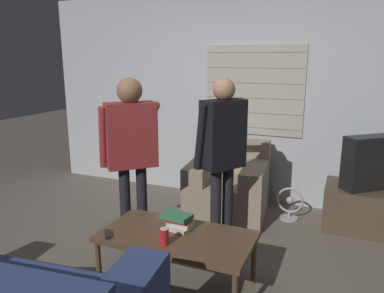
% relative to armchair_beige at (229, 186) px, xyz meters
% --- Properties ---
extents(ground_plane, '(16.00, 16.00, 0.00)m').
position_rel_armchair_beige_xyz_m(ground_plane, '(-0.15, -1.46, -0.33)').
color(ground_plane, '#665B51').
extents(wall_back, '(5.20, 0.08, 2.55)m').
position_rel_armchair_beige_xyz_m(wall_back, '(-0.14, 0.57, 0.95)').
color(wall_back, '#ADB2B7').
rests_on(wall_back, ground_plane).
extents(armchair_beige, '(0.93, 0.97, 0.82)m').
position_rel_armchair_beige_xyz_m(armchair_beige, '(0.00, 0.00, 0.00)').
color(armchair_beige, gray).
rests_on(armchair_beige, ground_plane).
extents(coffee_table, '(1.17, 0.61, 0.44)m').
position_rel_armchair_beige_xyz_m(coffee_table, '(0.06, -1.54, 0.08)').
color(coffee_table, brown).
rests_on(coffee_table, ground_plane).
extents(tv_stand, '(0.85, 0.58, 0.46)m').
position_rel_armchair_beige_xyz_m(tv_stand, '(1.46, 0.15, -0.10)').
color(tv_stand, '#4C3D2D').
rests_on(tv_stand, ground_plane).
extents(tv, '(0.60, 0.55, 0.55)m').
position_rel_armchair_beige_xyz_m(tv, '(1.46, 0.16, 0.40)').
color(tv, black).
rests_on(tv, tv_stand).
extents(person_left_standing, '(0.51, 0.78, 1.59)m').
position_rel_armchair_beige_xyz_m(person_left_standing, '(-0.61, -1.07, 0.69)').
color(person_left_standing, black).
rests_on(person_left_standing, ground_plane).
extents(person_right_standing, '(0.55, 0.72, 1.59)m').
position_rel_armchair_beige_xyz_m(person_right_standing, '(0.18, -0.84, 0.67)').
color(person_right_standing, black).
rests_on(person_right_standing, ground_plane).
extents(book_stack, '(0.25, 0.20, 0.13)m').
position_rel_armchair_beige_xyz_m(book_stack, '(0.04, -1.44, 0.18)').
color(book_stack, beige).
rests_on(book_stack, coffee_table).
extents(soda_can, '(0.07, 0.07, 0.13)m').
position_rel_armchair_beige_xyz_m(soda_can, '(0.05, -1.72, 0.18)').
color(soda_can, red).
rests_on(soda_can, coffee_table).
extents(spare_remote, '(0.11, 0.12, 0.02)m').
position_rel_armchair_beige_xyz_m(spare_remote, '(-0.42, -1.76, 0.13)').
color(spare_remote, black).
rests_on(spare_remote, coffee_table).
extents(floor_fan, '(0.29, 0.20, 0.37)m').
position_rel_armchair_beige_xyz_m(floor_fan, '(0.68, 0.10, -0.16)').
color(floor_fan, '#A8A8AD').
rests_on(floor_fan, ground_plane).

